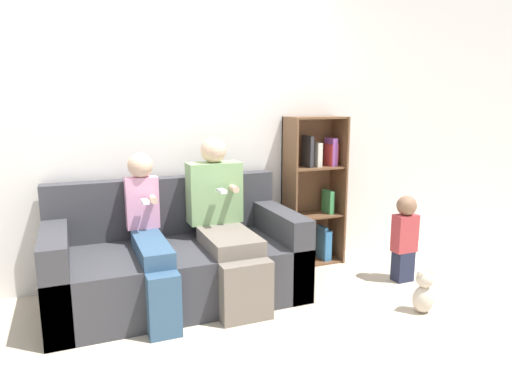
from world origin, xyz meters
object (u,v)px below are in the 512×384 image
teddy_bear (424,292)px  adult_seated (224,218)px  toddler_standing (405,236)px  child_seated (150,234)px  couch (176,262)px  bookshelf (314,193)px

teddy_bear → adult_seated: bearing=145.5°
toddler_standing → adult_seated: bearing=168.5°
adult_seated → child_seated: size_ratio=1.09×
couch → toddler_standing: couch is taller
adult_seated → bookshelf: (1.01, 0.42, 0.04)m
adult_seated → child_seated: bearing=-176.9°
bookshelf → teddy_bear: 1.36m
adult_seated → child_seated: 0.57m
couch → adult_seated: bearing=-13.0°
adult_seated → toddler_standing: bearing=-11.5°
toddler_standing → couch: bearing=168.2°
teddy_bear → couch: bearing=149.8°
bookshelf → teddy_bear: bookshelf is taller
adult_seated → teddy_bear: adult_seated is taller
couch → adult_seated: 0.49m
child_seated → toddler_standing: bearing=-7.5°
adult_seated → toddler_standing: (1.47, -0.30, -0.22)m
teddy_bear → child_seated: bearing=155.7°
couch → bookshelf: (1.37, 0.34, 0.37)m
adult_seated → toddler_standing: size_ratio=1.66×
child_seated → teddy_bear: (1.77, -0.80, -0.41)m
bookshelf → couch: bearing=-166.2°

